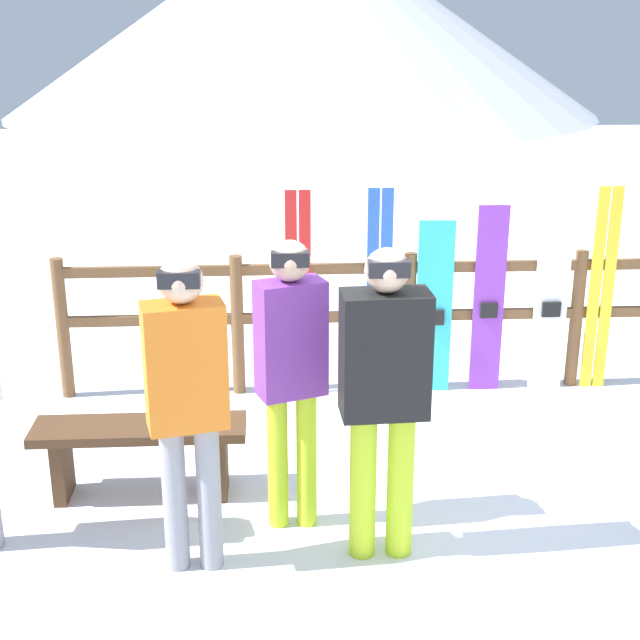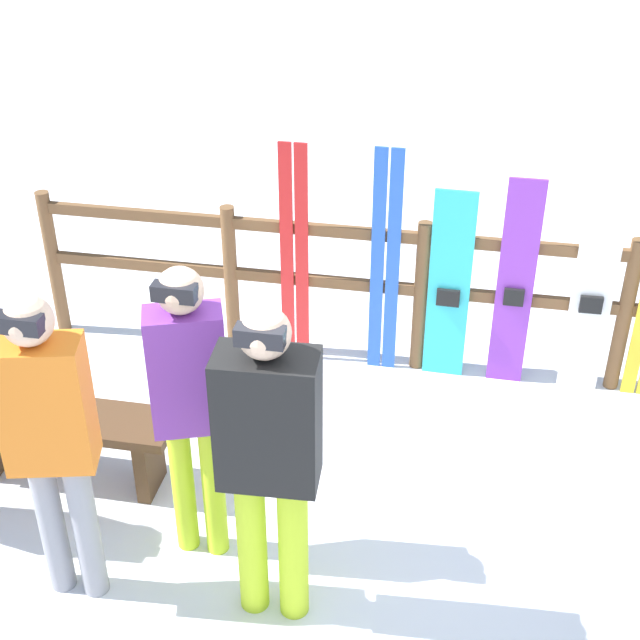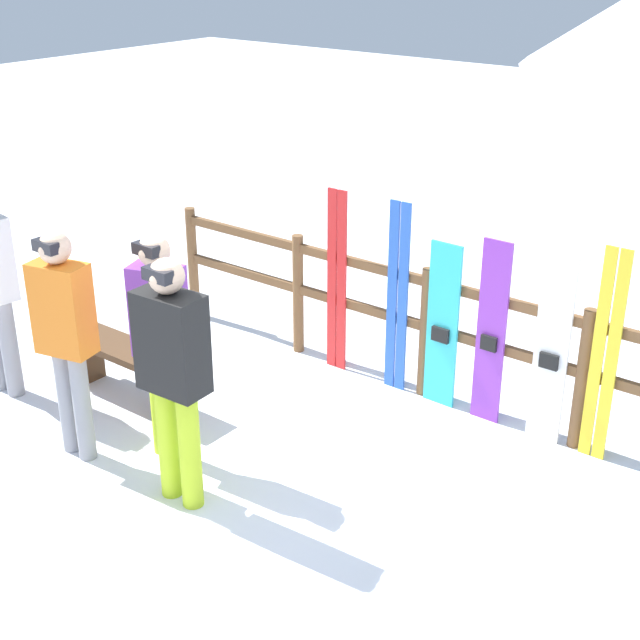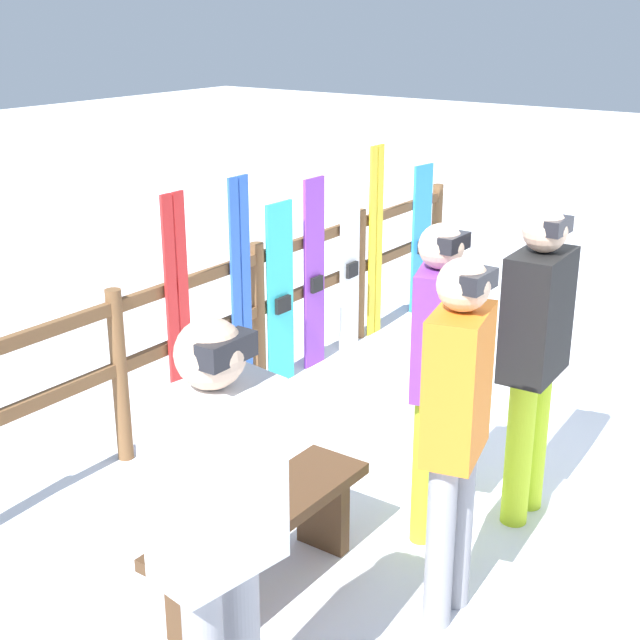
{
  "view_description": "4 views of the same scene",
  "coord_description": "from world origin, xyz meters",
  "px_view_note": "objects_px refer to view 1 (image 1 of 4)",
  "views": [
    {
      "loc": [
        -1.09,
        -4.52,
        2.87
      ],
      "look_at": [
        -0.77,
        1.03,
        0.97
      ],
      "focal_mm": 50.0,
      "sensor_mm": 36.0,
      "label": 1
    },
    {
      "loc": [
        0.32,
        -3.25,
        3.63
      ],
      "look_at": [
        -0.54,
        1.22,
        0.86
      ],
      "focal_mm": 50.0,
      "sensor_mm": 36.0,
      "label": 2
    },
    {
      "loc": [
        3.41,
        -3.68,
        3.64
      ],
      "look_at": [
        -0.23,
        0.99,
        1.01
      ],
      "focal_mm": 50.0,
      "sensor_mm": 36.0,
      "label": 3
    },
    {
      "loc": [
        -4.76,
        -1.85,
        2.73
      ],
      "look_at": [
        -0.41,
        1.26,
        0.84
      ],
      "focal_mm": 50.0,
      "sensor_mm": 36.0,
      "label": 4
    }
  ],
  "objects_px": {
    "snowboard_white": "(551,300)",
    "ski_pair_blue": "(379,293)",
    "ski_pair_yellow": "(601,290)",
    "snowboard_purple": "(489,301)",
    "person_black": "(384,385)",
    "person_purple": "(291,362)",
    "snowboard_cyan": "(434,308)",
    "person_orange": "(186,393)",
    "ski_pair_red": "(298,295)",
    "bench": "(140,443)"
  },
  "relations": [
    {
      "from": "ski_pair_blue",
      "to": "person_orange",
      "type": "bearing_deg",
      "value": -118.8
    },
    {
      "from": "snowboard_cyan",
      "to": "ski_pair_yellow",
      "type": "height_order",
      "value": "ski_pair_yellow"
    },
    {
      "from": "ski_pair_blue",
      "to": "snowboard_purple",
      "type": "bearing_deg",
      "value": -0.22
    },
    {
      "from": "snowboard_white",
      "to": "person_purple",
      "type": "bearing_deg",
      "value": -137.42
    },
    {
      "from": "ski_pair_blue",
      "to": "snowboard_cyan",
      "type": "relative_size",
      "value": 1.18
    },
    {
      "from": "bench",
      "to": "ski_pair_blue",
      "type": "relative_size",
      "value": 0.79
    },
    {
      "from": "snowboard_white",
      "to": "ski_pair_yellow",
      "type": "relative_size",
      "value": 0.91
    },
    {
      "from": "person_black",
      "to": "ski_pair_blue",
      "type": "bearing_deg",
      "value": 83.7
    },
    {
      "from": "person_purple",
      "to": "snowboard_purple",
      "type": "xyz_separation_m",
      "value": [
        1.6,
        1.93,
        -0.28
      ]
    },
    {
      "from": "person_purple",
      "to": "ski_pair_red",
      "type": "distance_m",
      "value": 1.95
    },
    {
      "from": "snowboard_white",
      "to": "person_black",
      "type": "bearing_deg",
      "value": -125.56
    },
    {
      "from": "bench",
      "to": "ski_pair_blue",
      "type": "height_order",
      "value": "ski_pair_blue"
    },
    {
      "from": "ski_pair_red",
      "to": "person_orange",
      "type": "bearing_deg",
      "value": -105.72
    },
    {
      "from": "person_black",
      "to": "ski_pair_yellow",
      "type": "distance_m",
      "value": 3.04
    },
    {
      "from": "ski_pair_yellow",
      "to": "bench",
      "type": "bearing_deg",
      "value": -155.88
    },
    {
      "from": "person_purple",
      "to": "snowboard_white",
      "type": "height_order",
      "value": "person_purple"
    },
    {
      "from": "snowboard_cyan",
      "to": "ski_pair_yellow",
      "type": "relative_size",
      "value": 0.85
    },
    {
      "from": "snowboard_white",
      "to": "snowboard_purple",
      "type": "bearing_deg",
      "value": 180.0
    },
    {
      "from": "ski_pair_yellow",
      "to": "person_purple",
      "type": "bearing_deg",
      "value": -142.25
    },
    {
      "from": "ski_pair_red",
      "to": "ski_pair_yellow",
      "type": "bearing_deg",
      "value": 0.0
    },
    {
      "from": "ski_pair_red",
      "to": "person_black",
      "type": "bearing_deg",
      "value": -80.6
    },
    {
      "from": "person_purple",
      "to": "person_black",
      "type": "bearing_deg",
      "value": -34.61
    },
    {
      "from": "ski_pair_blue",
      "to": "ski_pair_yellow",
      "type": "distance_m",
      "value": 1.77
    },
    {
      "from": "snowboard_purple",
      "to": "person_black",
      "type": "bearing_deg",
      "value": -116.32
    },
    {
      "from": "snowboard_cyan",
      "to": "ski_pair_blue",
      "type": "bearing_deg",
      "value": 179.54
    },
    {
      "from": "person_black",
      "to": "snowboard_cyan",
      "type": "bearing_deg",
      "value": 73.07
    },
    {
      "from": "snowboard_purple",
      "to": "ski_pair_yellow",
      "type": "xyz_separation_m",
      "value": [
        0.9,
        0.0,
        0.07
      ]
    },
    {
      "from": "bench",
      "to": "person_black",
      "type": "distance_m",
      "value": 1.73
    },
    {
      "from": "person_purple",
      "to": "ski_pair_red",
      "type": "bearing_deg",
      "value": 86.83
    },
    {
      "from": "ski_pair_yellow",
      "to": "snowboard_purple",
      "type": "bearing_deg",
      "value": -179.78
    },
    {
      "from": "person_orange",
      "to": "ski_pair_red",
      "type": "bearing_deg",
      "value": 74.28
    },
    {
      "from": "person_black",
      "to": "snowboard_white",
      "type": "bearing_deg",
      "value": 54.44
    },
    {
      "from": "bench",
      "to": "person_orange",
      "type": "height_order",
      "value": "person_orange"
    },
    {
      "from": "ski_pair_blue",
      "to": "snowboard_cyan",
      "type": "xyz_separation_m",
      "value": [
        0.44,
        -0.0,
        -0.13
      ]
    },
    {
      "from": "ski_pair_red",
      "to": "ski_pair_yellow",
      "type": "xyz_separation_m",
      "value": [
        2.39,
        0.0,
        0.0
      ]
    },
    {
      "from": "person_black",
      "to": "ski_pair_blue",
      "type": "distance_m",
      "value": 2.29
    },
    {
      "from": "bench",
      "to": "person_black",
      "type": "xyz_separation_m",
      "value": [
        1.42,
        -0.73,
        0.67
      ]
    },
    {
      "from": "person_purple",
      "to": "ski_pair_red",
      "type": "xyz_separation_m",
      "value": [
        0.11,
        1.93,
        -0.21
      ]
    },
    {
      "from": "person_purple",
      "to": "ski_pair_blue",
      "type": "height_order",
      "value": "person_purple"
    },
    {
      "from": "snowboard_purple",
      "to": "ski_pair_yellow",
      "type": "bearing_deg",
      "value": 0.22
    },
    {
      "from": "person_orange",
      "to": "snowboard_purple",
      "type": "xyz_separation_m",
      "value": [
        2.15,
        2.33,
        -0.28
      ]
    },
    {
      "from": "snowboard_white",
      "to": "ski_pair_red",
      "type": "bearing_deg",
      "value": 179.9
    },
    {
      "from": "snowboard_cyan",
      "to": "snowboard_white",
      "type": "distance_m",
      "value": 0.93
    },
    {
      "from": "snowboard_white",
      "to": "ski_pair_blue",
      "type": "bearing_deg",
      "value": 179.86
    },
    {
      "from": "person_orange",
      "to": "ski_pair_blue",
      "type": "xyz_separation_m",
      "value": [
        1.28,
        2.33,
        -0.2
      ]
    },
    {
      "from": "ski_pair_red",
      "to": "snowboard_cyan",
      "type": "bearing_deg",
      "value": -0.19
    },
    {
      "from": "person_orange",
      "to": "ski_pair_blue",
      "type": "height_order",
      "value": "person_orange"
    },
    {
      "from": "person_purple",
      "to": "ski_pair_blue",
      "type": "distance_m",
      "value": 2.08
    },
    {
      "from": "person_black",
      "to": "person_purple",
      "type": "distance_m",
      "value": 0.59
    },
    {
      "from": "person_orange",
      "to": "person_black",
      "type": "bearing_deg",
      "value": 3.63
    }
  ]
}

